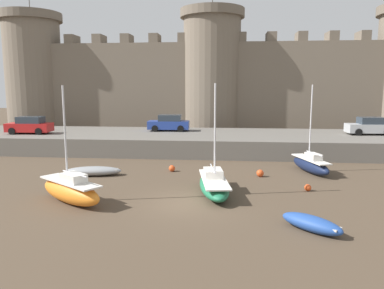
{
  "coord_description": "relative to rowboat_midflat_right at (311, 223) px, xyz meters",
  "views": [
    {
      "loc": [
        2.05,
        -18.65,
        6.08
      ],
      "look_at": [
        -0.15,
        4.04,
        2.5
      ],
      "focal_mm": 35.0,
      "sensor_mm": 36.0,
      "label": 1
    }
  ],
  "objects": [
    {
      "name": "sailboat_near_channel_right",
      "position": [
        2.29,
        11.12,
        0.25
      ],
      "size": [
        2.39,
        4.74,
        6.17
      ],
      "color": "#141E3D",
      "rests_on": "ground"
    },
    {
      "name": "mooring_buoy_off_centre",
      "position": [
        -1.37,
        9.49,
        -0.11
      ],
      "size": [
        0.49,
        0.49,
        0.49
      ],
      "primitive_type": "sphere",
      "color": "#E04C1E",
      "rests_on": "ground"
    },
    {
      "name": "rowboat_midflat_right",
      "position": [
        0.0,
        0.0,
        0.0
      ],
      "size": [
        2.68,
        2.59,
        0.67
      ],
      "color": "#234793",
      "rests_on": "ground"
    },
    {
      "name": "mooring_buoy_mid_mud",
      "position": [
        -4.65,
        10.88,
        -0.16
      ],
      "size": [
        0.38,
        0.38,
        0.38
      ],
      "primitive_type": "sphere",
      "color": "orange",
      "rests_on": "ground"
    },
    {
      "name": "ground_plane",
      "position": [
        -5.62,
        3.16,
        -0.35
      ],
      "size": [
        160.0,
        160.0,
        0.0
      ],
      "primitive_type": "plane",
      "color": "#4C3D2D"
    },
    {
      "name": "mooring_buoy_near_channel",
      "position": [
        1.12,
        6.24,
        -0.15
      ],
      "size": [
        0.4,
        0.4,
        0.4
      ],
      "primitive_type": "sphere",
      "color": "#E04C1E",
      "rests_on": "ground"
    },
    {
      "name": "rowboat_near_channel_left",
      "position": [
        -12.71,
        8.75,
        -0.02
      ],
      "size": [
        3.93,
        1.77,
        0.62
      ],
      "color": "gray",
      "rests_on": "ground"
    },
    {
      "name": "car_quay_centre_east",
      "position": [
        9.54,
        20.45,
        2.02
      ],
      "size": [
        4.17,
        2.02,
        1.62
      ],
      "color": "#B2B5B7",
      "rests_on": "quay_road"
    },
    {
      "name": "sailboat_foreground_centre",
      "position": [
        -4.33,
        5.15,
        0.2
      ],
      "size": [
        2.36,
        5.57,
        6.23
      ],
      "color": "#1E6B47",
      "rests_on": "ground"
    },
    {
      "name": "sailboat_foreground_left",
      "position": [
        -11.73,
        2.75,
        0.33
      ],
      "size": [
        4.69,
        3.86,
        6.11
      ],
      "color": "orange",
      "rests_on": "ground"
    },
    {
      "name": "castle",
      "position": [
        -5.62,
        30.42,
        6.48
      ],
      "size": [
        52.63,
        7.58,
        17.99
      ],
      "color": "#706354",
      "rests_on": "ground"
    },
    {
      "name": "quay_road",
      "position": [
        -5.62,
        19.75,
        0.45
      ],
      "size": [
        57.05,
        10.0,
        1.6
      ],
      "primitive_type": "cube",
      "color": "#666059",
      "rests_on": "ground"
    },
    {
      "name": "car_quay_west",
      "position": [
        -9.49,
        21.53,
        2.02
      ],
      "size": [
        4.17,
        2.02,
        1.62
      ],
      "color": "#263F99",
      "rests_on": "quay_road"
    },
    {
      "name": "mooring_buoy_near_shore",
      "position": [
        -7.54,
        10.46,
        -0.12
      ],
      "size": [
        0.45,
        0.45,
        0.45
      ],
      "primitive_type": "sphere",
      "color": "#E04C1E",
      "rests_on": "ground"
    },
    {
      "name": "car_quay_centre_west",
      "position": [
        -22.29,
        18.09,
        2.02
      ],
      "size": [
        4.17,
        2.02,
        1.62
      ],
      "color": "red",
      "rests_on": "quay_road"
    }
  ]
}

